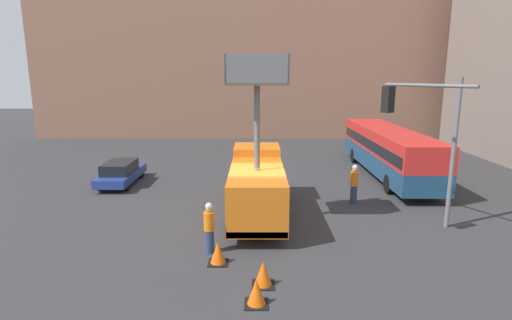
# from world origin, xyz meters

# --- Properties ---
(ground_plane) EXTENTS (120.00, 120.00, 0.00)m
(ground_plane) POSITION_xyz_m (0.00, 0.00, 0.00)
(ground_plane) COLOR #333335
(building_backdrop_far) EXTENTS (44.00, 10.00, 20.34)m
(building_backdrop_far) POSITION_xyz_m (0.00, 28.26, 10.17)
(building_backdrop_far) COLOR #936651
(building_backdrop_far) RESTS_ON ground_plane
(utility_truck) EXTENTS (2.42, 7.47, 6.97)m
(utility_truck) POSITION_xyz_m (-0.00, 1.03, 1.60)
(utility_truck) COLOR orange
(utility_truck) RESTS_ON ground_plane
(city_bus) EXTENTS (2.52, 12.46, 2.92)m
(city_bus) POSITION_xyz_m (8.17, 8.29, 1.73)
(city_bus) COLOR navy
(city_bus) RESTS_ON ground_plane
(traffic_light_pole) EXTENTS (3.70, 3.46, 6.13)m
(traffic_light_pole) POSITION_xyz_m (6.65, -1.13, 4.19)
(traffic_light_pole) COLOR slate
(traffic_light_pole) RESTS_ON ground_plane
(road_worker_near_truck) EXTENTS (0.38, 0.38, 1.85)m
(road_worker_near_truck) POSITION_xyz_m (-1.69, -2.89, 0.93)
(road_worker_near_truck) COLOR navy
(road_worker_near_truck) RESTS_ON ground_plane
(road_worker_directing) EXTENTS (0.38, 0.38, 1.93)m
(road_worker_directing) POSITION_xyz_m (4.78, 2.75, 0.98)
(road_worker_directing) COLOR navy
(road_worker_directing) RESTS_ON ground_plane
(traffic_cone_near_truck) EXTENTS (0.66, 0.66, 0.75)m
(traffic_cone_near_truck) POSITION_xyz_m (-0.03, -6.19, 0.35)
(traffic_cone_near_truck) COLOR black
(traffic_cone_near_truck) RESTS_ON ground_plane
(traffic_cone_mid_road) EXTENTS (0.66, 0.66, 0.76)m
(traffic_cone_mid_road) POSITION_xyz_m (-1.32, -3.72, 0.36)
(traffic_cone_mid_road) COLOR black
(traffic_cone_mid_road) RESTS_ON ground_plane
(traffic_cone_far_side) EXTENTS (0.68, 0.68, 0.77)m
(traffic_cone_far_side) POSITION_xyz_m (0.17, -5.17, 0.37)
(traffic_cone_far_side) COLOR black
(traffic_cone_far_side) RESTS_ON ground_plane
(parked_car_curbside) EXTENTS (1.70, 4.49, 1.35)m
(parked_car_curbside) POSITION_xyz_m (-7.86, 6.26, 0.69)
(parked_car_curbside) COLOR navy
(parked_car_curbside) RESTS_ON ground_plane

